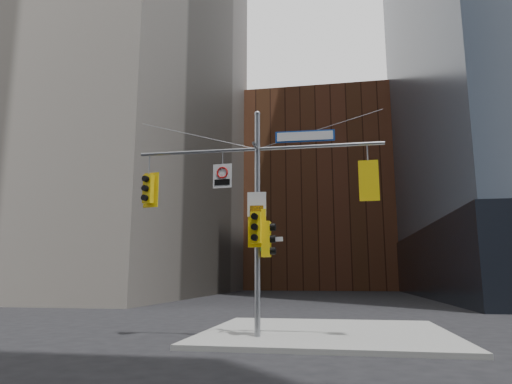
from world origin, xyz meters
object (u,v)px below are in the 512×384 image
(traffic_light_pole_side, at_px, (268,239))
(regulatory_sign_arm, at_px, (222,175))
(traffic_light_east_arm, at_px, (369,181))
(street_sign_blade, at_px, (305,136))
(traffic_light_west_arm, at_px, (148,189))
(signal_assembly, at_px, (257,197))
(traffic_light_pole_front, at_px, (256,228))

(traffic_light_pole_side, xyz_separation_m, regulatory_sign_arm, (-1.48, -0.03, 2.09))
(traffic_light_east_arm, distance_m, street_sign_blade, 2.47)
(street_sign_blade, bearing_deg, traffic_light_east_arm, -1.74)
(regulatory_sign_arm, bearing_deg, street_sign_blade, 5.70)
(traffic_light_pole_side, relative_size, regulatory_sign_arm, 1.40)
(traffic_light_east_arm, xyz_separation_m, regulatory_sign_arm, (-4.62, -0.02, 0.38))
(traffic_light_west_arm, height_order, regulatory_sign_arm, regulatory_sign_arm)
(signal_assembly, relative_size, street_sign_blade, 4.23)
(traffic_light_east_arm, distance_m, regulatory_sign_arm, 4.63)
(traffic_light_west_arm, bearing_deg, traffic_light_pole_side, 11.03)
(signal_assembly, distance_m, traffic_light_east_arm, 3.49)
(signal_assembly, bearing_deg, traffic_light_pole_front, -89.95)
(traffic_light_west_arm, distance_m, street_sign_blade, 5.47)
(signal_assembly, relative_size, traffic_light_west_arm, 6.76)
(traffic_light_pole_front, bearing_deg, traffic_light_pole_side, 42.08)
(signal_assembly, distance_m, regulatory_sign_arm, 1.38)
(traffic_light_east_arm, bearing_deg, traffic_light_west_arm, 2.20)
(traffic_light_east_arm, relative_size, regulatory_sign_arm, 1.59)
(traffic_light_east_arm, xyz_separation_m, street_sign_blade, (-1.92, 0.00, 1.55))
(traffic_light_pole_side, relative_size, street_sign_blade, 0.58)
(traffic_light_west_arm, height_order, traffic_light_pole_side, traffic_light_west_arm)
(traffic_light_east_arm, distance_m, traffic_light_pole_side, 3.58)
(signal_assembly, distance_m, traffic_light_pole_front, 1.03)
(traffic_light_pole_side, relative_size, traffic_light_pole_front, 0.92)
(regulatory_sign_arm, bearing_deg, signal_assembly, 6.20)
(traffic_light_pole_front, height_order, street_sign_blade, street_sign_blade)
(signal_assembly, bearing_deg, traffic_light_pole_side, 0.99)
(traffic_light_east_arm, relative_size, traffic_light_pole_front, 1.05)
(signal_assembly, bearing_deg, street_sign_blade, 0.13)
(traffic_light_pole_side, bearing_deg, regulatory_sign_arm, 92.74)
(street_sign_blade, bearing_deg, traffic_light_pole_side, 178.23)
(signal_assembly, distance_m, traffic_light_pole_side, 1.37)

